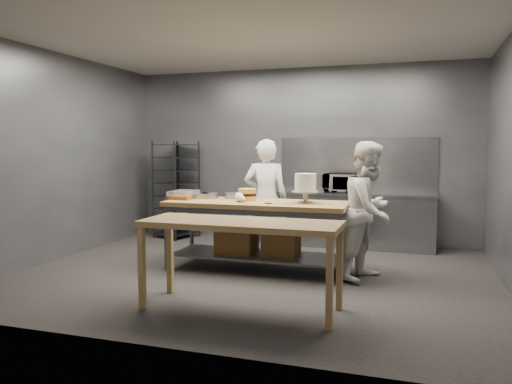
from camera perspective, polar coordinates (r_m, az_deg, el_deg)
ground at (r=6.54m, az=-0.25°, el=-9.33°), size 6.00×6.00×0.00m
back_wall at (r=8.74m, az=4.90°, el=4.23°), size 6.00×0.04×3.00m
work_table at (r=6.63m, az=0.04°, el=-4.08°), size 2.40×0.90×0.92m
near_counter at (r=5.00m, az=-1.78°, el=-4.31°), size 2.00×0.70×0.90m
back_counter at (r=8.34m, az=11.06°, el=-3.12°), size 2.60×0.60×0.90m
splashback_panel at (r=8.56m, az=11.41°, el=3.13°), size 2.60×0.02×0.90m
speed_rack at (r=9.15m, az=-9.10°, el=0.19°), size 0.78×0.81×1.75m
chef_behind at (r=7.30m, az=1.12°, el=-0.82°), size 0.70×0.52×1.75m
chef_right at (r=6.32m, az=12.81°, el=-2.09°), size 0.90×1.01×1.71m
microwave at (r=8.30m, az=9.63°, el=1.02°), size 0.54×0.37×0.30m
frosted_cake_stand at (r=6.40m, az=5.68°, el=0.88°), size 0.34×0.34×0.38m
layer_cake at (r=6.70m, az=-1.00°, el=-0.29°), size 0.24×0.24×0.16m
cake_pans at (r=7.02m, az=-4.90°, el=-0.41°), size 0.72×0.42×0.07m
piping_bag at (r=6.41m, az=-1.58°, el=-0.72°), size 0.31×0.38×0.12m
offset_spatula at (r=6.28m, az=2.18°, el=-1.35°), size 0.36×0.02×0.02m
pastry_clamshells at (r=7.03m, az=-8.29°, el=-0.29°), size 0.32×0.45×0.11m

